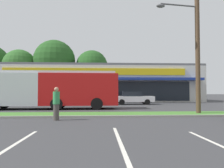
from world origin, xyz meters
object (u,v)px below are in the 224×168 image
(utility_pole, at_px, (195,34))
(car_4, at_px, (133,98))
(pedestrian_near_bench, at_px, (56,104))
(city_bus, at_px, (49,89))
(car_1, at_px, (35,98))

(utility_pole, xyz_separation_m, car_4, (-2.41, 11.50, -4.56))
(car_4, xyz_separation_m, pedestrian_near_bench, (-6.20, -13.72, 0.11))
(city_bus, relative_size, pedestrian_near_bench, 6.83)
(utility_pole, distance_m, car_4, 12.60)
(car_1, xyz_separation_m, car_4, (11.31, 0.30, 0.03))
(utility_pole, bearing_deg, city_bus, 154.40)
(city_bus, height_order, car_1, city_bus)
(city_bus, bearing_deg, car_1, -65.63)
(utility_pole, distance_m, pedestrian_near_bench, 9.95)
(utility_pole, height_order, car_1, utility_pole)
(utility_pole, xyz_separation_m, city_bus, (-10.77, 5.16, -3.56))
(pedestrian_near_bench, bearing_deg, city_bus, 150.05)
(utility_pole, relative_size, car_4, 2.11)
(car_4, height_order, pedestrian_near_bench, pedestrian_near_bench)
(utility_pole, bearing_deg, pedestrian_near_bench, -165.53)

